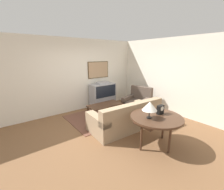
# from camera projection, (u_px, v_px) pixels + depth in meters

# --- Properties ---
(ground_plane) EXTENTS (12.00, 12.00, 0.00)m
(ground_plane) POSITION_uv_depth(u_px,v_px,m) (110.00, 130.00, 4.35)
(ground_plane) COLOR brown
(wall_back) EXTENTS (12.00, 0.10, 2.70)m
(wall_back) POSITION_uv_depth(u_px,v_px,m) (76.00, 76.00, 5.63)
(wall_back) COLOR silver
(wall_back) RESTS_ON ground_plane
(wall_right) EXTENTS (0.06, 12.00, 2.70)m
(wall_right) POSITION_uv_depth(u_px,v_px,m) (166.00, 76.00, 5.55)
(wall_right) COLOR silver
(wall_right) RESTS_ON ground_plane
(area_rug) EXTENTS (2.27, 1.72, 0.01)m
(area_rug) POSITION_uv_depth(u_px,v_px,m) (103.00, 116.00, 5.30)
(area_rug) COLOR brown
(area_rug) RESTS_ON ground_plane
(tv) EXTENTS (1.03, 0.49, 1.07)m
(tv) POSITION_uv_depth(u_px,v_px,m) (103.00, 95.00, 6.17)
(tv) COLOR #9E9EA3
(tv) RESTS_ON ground_plane
(couch) EXTENTS (2.15, 1.06, 0.84)m
(couch) POSITION_uv_depth(u_px,v_px,m) (126.00, 118.00, 4.43)
(couch) COLOR #9E8466
(couch) RESTS_ON ground_plane
(armchair) EXTENTS (1.06, 1.07, 0.90)m
(armchair) POSITION_uv_depth(u_px,v_px,m) (137.00, 103.00, 5.83)
(armchair) COLOR brown
(armchair) RESTS_ON ground_plane
(coffee_table) EXTENTS (1.19, 0.57, 0.45)m
(coffee_table) POSITION_uv_depth(u_px,v_px,m) (105.00, 105.00, 5.19)
(coffee_table) COLOR #472D1E
(coffee_table) RESTS_ON ground_plane
(console_table) EXTENTS (1.19, 1.19, 0.74)m
(console_table) POSITION_uv_depth(u_px,v_px,m) (156.00, 119.00, 3.45)
(console_table) COLOR #472D1E
(console_table) RESTS_ON ground_plane
(table_lamp) EXTENTS (0.33, 0.33, 0.38)m
(table_lamp) POSITION_uv_depth(u_px,v_px,m) (150.00, 106.00, 3.27)
(table_lamp) COLOR black
(table_lamp) RESTS_ON console_table
(mantel_clock) EXTENTS (0.18, 0.10, 0.22)m
(mantel_clock) POSITION_uv_depth(u_px,v_px,m) (160.00, 110.00, 3.55)
(mantel_clock) COLOR black
(mantel_clock) RESTS_ON console_table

